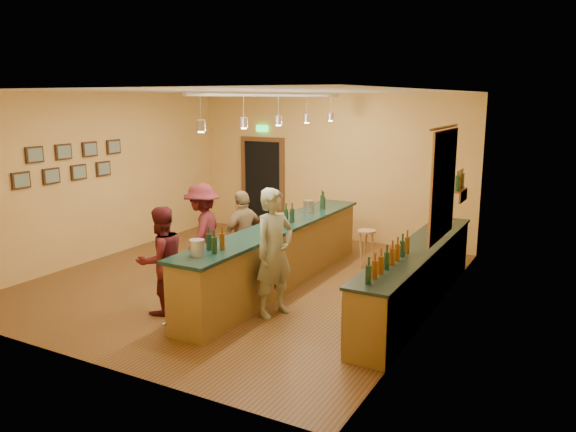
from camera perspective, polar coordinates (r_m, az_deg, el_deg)
The scene contains 18 objects.
floor at distance 9.82m, azimuth -4.45°, elevation -6.49°, with size 7.00×7.00×0.00m, color #543318.
ceiling at distance 9.32m, azimuth -4.78°, elevation 12.52°, with size 6.50×7.00×0.02m, color silver.
wall_back at distance 12.49m, azimuth 4.21°, elevation 5.01°, with size 6.50×0.02×3.20m, color tan.
wall_front at distance 6.84m, azimuth -20.81°, elevation -1.50°, with size 6.50×0.02×3.20m, color tan.
wall_left at distance 11.53m, azimuth -18.31°, elevation 3.86°, with size 0.02×7.00×3.20m, color tan.
wall_right at distance 8.16m, azimuth 14.91°, elevation 0.95°, with size 0.02×7.00×3.20m, color tan.
doorway at distance 13.32m, azimuth -2.55°, elevation 3.40°, with size 1.15×0.09×2.48m.
tapestry at distance 8.50m, azimuth 15.51°, elevation 3.06°, with size 0.03×1.40×1.60m, color #A4202C.
bottle_shelf at distance 9.99m, azimuth 17.11°, elevation 3.16°, with size 0.17×0.55×0.54m.
picture_grid at distance 10.96m, azimuth -21.13°, elevation 5.12°, with size 0.06×2.20×0.70m, color #382111, non-canonical shape.
back_counter at distance 8.66m, azimuth 12.99°, elevation -5.92°, with size 0.60×4.55×1.27m.
tasting_bar at distance 9.30m, azimuth -0.96°, elevation -3.60°, with size 0.73×5.10×1.38m.
pendant_track at distance 8.96m, azimuth -0.99°, elevation 11.20°, with size 0.11×4.60×0.50m.
bartender at distance 8.03m, azimuth -1.40°, elevation -3.73°, with size 0.68×0.44×1.86m, color gray.
customer_a at distance 8.33m, azimuth -12.75°, elevation -4.43°, with size 0.77×0.60×1.58m, color #59191E.
customer_b at distance 9.53m, azimuth -4.53°, elevation -2.11°, with size 0.93×0.39×1.59m, color #997A51.
customer_c at distance 9.68m, azimuth -8.67°, elevation -1.67°, with size 1.09×0.63×1.69m, color #59191E.
bar_stool at distance 10.50m, azimuth 7.97°, elevation -2.21°, with size 0.34×0.34×0.70m.
Camera 1 is at (5.10, -7.80, 3.09)m, focal length 35.00 mm.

